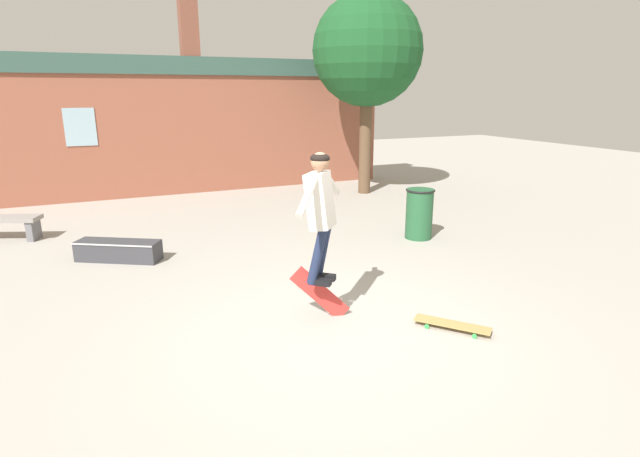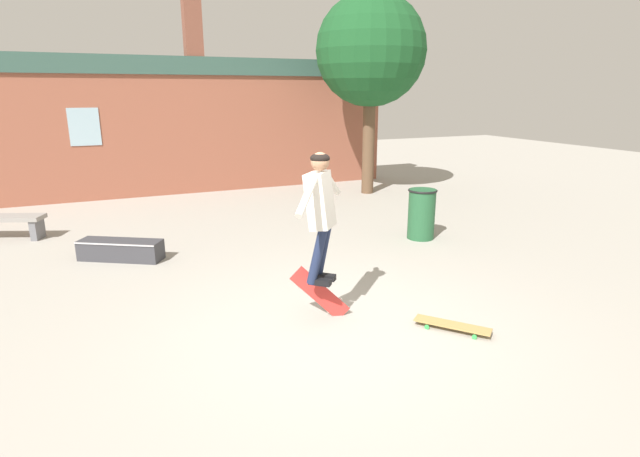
{
  "view_description": "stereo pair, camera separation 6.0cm",
  "coord_description": "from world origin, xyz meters",
  "views": [
    {
      "loc": [
        -2.37,
        -4.75,
        2.68
      ],
      "look_at": [
        -0.09,
        0.27,
        1.15
      ],
      "focal_mm": 28.0,
      "sensor_mm": 36.0,
      "label": 1
    },
    {
      "loc": [
        -2.31,
        -4.78,
        2.68
      ],
      "look_at": [
        -0.09,
        0.27,
        1.15
      ],
      "focal_mm": 28.0,
      "sensor_mm": 36.0,
      "label": 2
    }
  ],
  "objects": [
    {
      "name": "skateboard_resting",
      "position": [
        1.2,
        -0.59,
        0.07
      ],
      "size": [
        0.69,
        0.79,
        0.08
      ],
      "rotation": [
        0.0,
        0.0,
        2.26
      ],
      "color": "#AD894C",
      "rests_on": "ground_plane"
    },
    {
      "name": "park_bench",
      "position": [
        -4.08,
        5.77,
        0.32
      ],
      "size": [
        1.47,
        0.9,
        0.45
      ],
      "rotation": [
        0.0,
        0.0,
        -0.38
      ],
      "color": "gray",
      "rests_on": "ground_plane"
    },
    {
      "name": "trash_bin",
      "position": [
        3.04,
        2.69,
        0.49
      ],
      "size": [
        0.54,
        0.54,
        0.93
      ],
      "color": "#235633",
      "rests_on": "ground_plane"
    },
    {
      "name": "skateboard_flipping",
      "position": [
        -0.04,
        0.37,
        0.3
      ],
      "size": [
        0.71,
        0.27,
        0.73
      ],
      "rotation": [
        0.0,
        0.0,
        -0.31
      ],
      "color": "red"
    },
    {
      "name": "ground_plane",
      "position": [
        0.0,
        0.0,
        0.0
      ],
      "size": [
        40.0,
        40.0,
        0.0
      ],
      "primitive_type": "plane",
      "color": "#A39E93"
    },
    {
      "name": "building_backdrop",
      "position": [
        0.0,
        8.95,
        1.87
      ],
      "size": [
        11.75,
        0.52,
        4.89
      ],
      "color": "#93513D",
      "rests_on": "ground_plane"
    },
    {
      "name": "skater",
      "position": [
        -0.09,
        0.27,
        1.41
      ],
      "size": [
        0.99,
        1.05,
        1.53
      ],
      "rotation": [
        0.0,
        0.0,
        -0.75
      ],
      "color": "silver"
    },
    {
      "name": "tree_right",
      "position": [
        4.23,
        6.89,
        3.64
      ],
      "size": [
        2.8,
        2.8,
        5.07
      ],
      "color": "brown",
      "rests_on": "ground_plane"
    },
    {
      "name": "skate_ledge",
      "position": [
        -2.17,
        3.64,
        0.17
      ],
      "size": [
        1.36,
        1.03,
        0.33
      ],
      "rotation": [
        0.0,
        0.0,
        -0.54
      ],
      "color": "#38383D",
      "rests_on": "ground_plane"
    }
  ]
}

